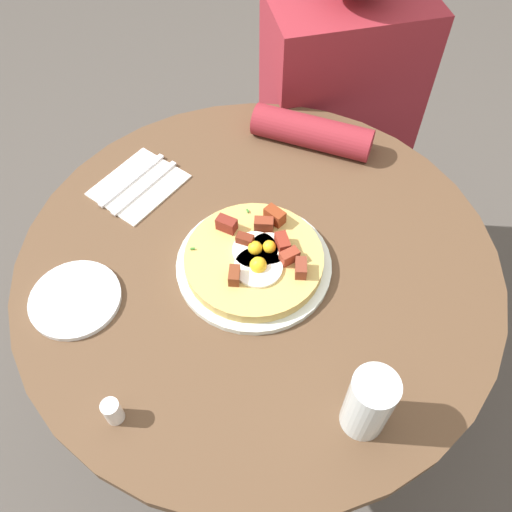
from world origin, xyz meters
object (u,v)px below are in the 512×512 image
at_px(person_seated, 332,145).
at_px(fork, 132,180).
at_px(bread_plate, 75,299).
at_px(salt_shaker, 113,411).
at_px(water_glass, 369,403).
at_px(pizza_plate, 254,265).
at_px(breakfast_pizza, 255,257).
at_px(dining_table, 258,307).
at_px(knife, 145,187).

relative_size(person_seated, fork, 6.31).
distance_m(person_seated, bread_plate, 0.89).
bearing_deg(bread_plate, salt_shaker, 103.06).
relative_size(bread_plate, water_glass, 1.21).
bearing_deg(pizza_plate, fork, -53.50).
distance_m(pizza_plate, breakfast_pizza, 0.02).
xyz_separation_m(dining_table, water_glass, (-0.08, 0.33, 0.24)).
xyz_separation_m(bread_plate, salt_shaker, (-0.05, 0.23, 0.02)).
bearing_deg(salt_shaker, person_seated, -129.50).
height_order(person_seated, bread_plate, person_seated).
bearing_deg(knife, water_glass, 76.20).
xyz_separation_m(person_seated, bread_plate, (0.67, 0.53, 0.25)).
relative_size(person_seated, pizza_plate, 4.00).
bearing_deg(pizza_plate, bread_plate, -0.04).
relative_size(pizza_plate, breakfast_pizza, 1.13).
bearing_deg(fork, salt_shaker, 41.80).
bearing_deg(water_glass, knife, -64.01).
distance_m(dining_table, knife, 0.34).
height_order(dining_table, person_seated, person_seated).
relative_size(knife, water_glass, 1.36).
distance_m(person_seated, water_glass, 0.93).
bearing_deg(fork, water_glass, 76.95).
bearing_deg(breakfast_pizza, salt_shaker, 39.75).
height_order(bread_plate, salt_shaker, salt_shaker).
bearing_deg(pizza_plate, water_glass, 106.94).
relative_size(breakfast_pizza, knife, 1.40).
bearing_deg(bread_plate, pizza_plate, 179.96).
bearing_deg(water_glass, pizza_plate, -73.06).
bearing_deg(pizza_plate, breakfast_pizza, -163.61).
xyz_separation_m(breakfast_pizza, knife, (0.18, -0.24, -0.02)).
relative_size(person_seated, water_glass, 8.56).
bearing_deg(pizza_plate, knife, -53.90).
relative_size(bread_plate, salt_shaker, 3.30).
xyz_separation_m(knife, water_glass, (-0.27, 0.55, 0.06)).
height_order(dining_table, bread_plate, bread_plate).
relative_size(bread_plate, fork, 0.89).
xyz_separation_m(person_seated, salt_shaker, (0.62, 0.75, 0.27)).
distance_m(person_seated, salt_shaker, 1.01).
bearing_deg(pizza_plate, salt_shaker, 39.96).
distance_m(bread_plate, fork, 0.29).
bearing_deg(dining_table, knife, -50.05).
bearing_deg(water_glass, dining_table, -75.78).
distance_m(knife, water_glass, 0.62).
bearing_deg(dining_table, bread_plate, 2.82).
bearing_deg(fork, breakfast_pizza, 87.23).
xyz_separation_m(fork, water_glass, (-0.29, 0.58, 0.06)).
height_order(pizza_plate, water_glass, water_glass).
bearing_deg(person_seated, knife, 28.76).
bearing_deg(water_glass, person_seated, -106.83).
xyz_separation_m(water_glass, salt_shaker, (0.37, -0.09, -0.04)).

